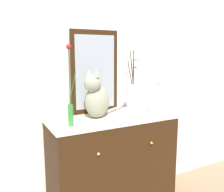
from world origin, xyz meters
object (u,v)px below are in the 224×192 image
at_px(vase_slim_green, 70,103).
at_px(vase_glass_clear, 132,93).
at_px(bowl_porcelain, 131,112).
at_px(jar_lidded_porcelain, 158,96).
at_px(cat_sitting, 97,98).
at_px(sideboard, 112,166).
at_px(mirror_leaning, 95,72).

relative_size(vase_slim_green, vase_glass_clear, 1.18).
height_order(bowl_porcelain, vase_glass_clear, vase_glass_clear).
distance_m(vase_glass_clear, jar_lidded_porcelain, 0.26).
xyz_separation_m(cat_sitting, jar_lidded_porcelain, (0.54, -0.12, -0.01)).
distance_m(sideboard, mirror_leaning, 0.85).
bearing_deg(bowl_porcelain, mirror_leaning, 131.37).
distance_m(bowl_porcelain, jar_lidded_porcelain, 0.28).
xyz_separation_m(sideboard, cat_sitting, (-0.13, 0.03, 0.62)).
height_order(vase_glass_clear, jar_lidded_porcelain, vase_glass_clear).
xyz_separation_m(bowl_porcelain, vase_glass_clear, (-0.00, -0.00, 0.17)).
distance_m(bowl_porcelain, vase_glass_clear, 0.17).
height_order(sideboard, bowl_porcelain, bowl_porcelain).
bearing_deg(cat_sitting, mirror_leaning, 69.72).
relative_size(mirror_leaning, cat_sitting, 1.70).
bearing_deg(jar_lidded_porcelain, sideboard, 168.17).
distance_m(sideboard, vase_glass_clear, 0.67).
height_order(cat_sitting, jar_lidded_porcelain, cat_sitting).
xyz_separation_m(cat_sitting, bowl_porcelain, (0.29, -0.08, -0.14)).
bearing_deg(vase_slim_green, vase_glass_clear, 4.75).
bearing_deg(cat_sitting, sideboard, -14.51).
bearing_deg(vase_glass_clear, sideboard, 163.68).
bearing_deg(bowl_porcelain, vase_slim_green, -174.93).
bearing_deg(bowl_porcelain, cat_sitting, 165.13).
distance_m(cat_sitting, jar_lidded_porcelain, 0.56).
bearing_deg(cat_sitting, jar_lidded_porcelain, -12.46).
bearing_deg(jar_lidded_porcelain, mirror_leaning, 147.86).
bearing_deg(vase_glass_clear, cat_sitting, 164.48).
xyz_separation_m(vase_slim_green, bowl_porcelain, (0.56, 0.05, -0.15)).
bearing_deg(mirror_leaning, jar_lidded_porcelain, -32.14).
distance_m(mirror_leaning, jar_lidded_porcelain, 0.60).
bearing_deg(bowl_porcelain, vase_glass_clear, -110.88).
relative_size(cat_sitting, bowl_porcelain, 2.35).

